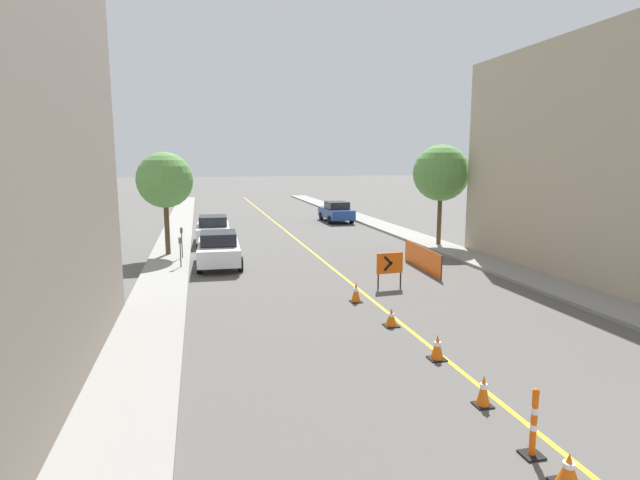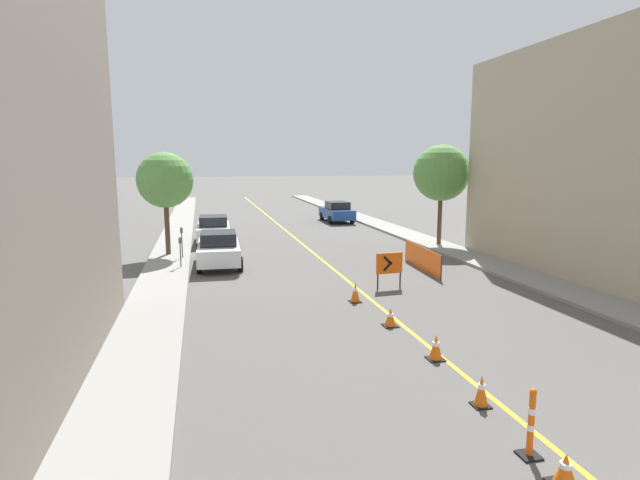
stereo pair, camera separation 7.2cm
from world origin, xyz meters
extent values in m
cube|color=gold|center=(0.00, 32.62, 0.00)|extent=(0.12, 65.23, 0.01)
cube|color=gray|center=(-7.12, 32.62, 0.07)|extent=(1.93, 65.23, 0.14)
cube|color=gray|center=(7.12, 32.62, 0.07)|extent=(1.93, 65.23, 0.14)
cone|color=orange|center=(-0.51, 6.00, 0.27)|extent=(0.33, 0.33, 0.48)
cylinder|color=white|center=(-0.51, 6.00, 0.32)|extent=(0.17, 0.17, 0.08)
cube|color=black|center=(-0.40, 8.44, 0.01)|extent=(0.33, 0.33, 0.03)
cone|color=orange|center=(-0.40, 8.44, 0.33)|extent=(0.27, 0.27, 0.61)
cylinder|color=white|center=(-0.40, 8.44, 0.41)|extent=(0.14, 0.14, 0.10)
cube|color=black|center=(-0.22, 10.76, 0.01)|extent=(0.40, 0.40, 0.03)
cone|color=orange|center=(-0.22, 10.76, 0.32)|extent=(0.32, 0.32, 0.59)
cylinder|color=white|center=(-0.22, 10.76, 0.39)|extent=(0.16, 0.16, 0.09)
cube|color=black|center=(-0.38, 13.30, 0.01)|extent=(0.42, 0.42, 0.03)
cone|color=orange|center=(-0.38, 13.30, 0.28)|extent=(0.33, 0.33, 0.50)
cylinder|color=white|center=(-0.38, 13.30, 0.34)|extent=(0.17, 0.17, 0.08)
cube|color=black|center=(-0.61, 15.91, 0.01)|extent=(0.39, 0.39, 0.03)
cone|color=orange|center=(-0.61, 15.91, 0.36)|extent=(0.31, 0.31, 0.65)
cylinder|color=white|center=(-0.61, 15.91, 0.43)|extent=(0.16, 0.16, 0.10)
cube|color=black|center=(-0.55, 6.76, 0.02)|extent=(0.33, 0.33, 0.04)
cylinder|color=#EF560C|center=(-0.55, 6.76, 0.56)|extent=(0.10, 0.10, 1.04)
cylinder|color=white|center=(-0.55, 6.76, 0.50)|extent=(0.12, 0.12, 0.10)
cylinder|color=white|center=(-0.55, 6.76, 0.79)|extent=(0.12, 0.12, 0.10)
sphere|color=#EF560C|center=(-0.55, 6.76, 1.11)|extent=(0.11, 0.11, 0.11)
cube|color=#EF560C|center=(1.17, 17.39, 0.95)|extent=(1.05, 0.14, 0.78)
cube|color=black|center=(1.10, 17.35, 1.06)|extent=(0.37, 0.05, 0.37)
cube|color=black|center=(1.10, 17.35, 0.84)|extent=(0.37, 0.05, 0.37)
cylinder|color=black|center=(0.73, 17.39, 0.28)|extent=(0.06, 0.06, 0.56)
cylinder|color=black|center=(1.62, 17.39, 0.28)|extent=(0.06, 0.06, 0.56)
cube|color=#EF560C|center=(3.77, 20.11, 0.50)|extent=(0.30, 4.15, 1.00)
cylinder|color=#262626|center=(3.63, 18.04, 0.50)|extent=(0.05, 0.05, 1.00)
cylinder|color=#262626|center=(3.90, 22.18, 0.50)|extent=(0.05, 0.05, 1.00)
cube|color=silver|center=(-4.86, 22.91, 0.68)|extent=(1.93, 4.35, 0.72)
cube|color=black|center=(-4.86, 22.69, 1.31)|extent=(1.59, 1.98, 0.55)
cylinder|color=black|center=(-5.72, 24.24, 0.32)|extent=(0.24, 0.65, 0.64)
cylinder|color=black|center=(-4.01, 24.24, 0.32)|extent=(0.24, 0.65, 0.64)
cylinder|color=black|center=(-5.72, 21.58, 0.32)|extent=(0.24, 0.65, 0.64)
cylinder|color=black|center=(-4.01, 21.58, 0.32)|extent=(0.24, 0.65, 0.64)
cube|color=silver|center=(-4.91, 29.55, 0.68)|extent=(1.94, 4.36, 0.72)
cube|color=black|center=(-4.91, 29.33, 1.31)|extent=(1.59, 1.98, 0.55)
cylinder|color=black|center=(-5.76, 30.88, 0.32)|extent=(0.24, 0.65, 0.64)
cylinder|color=black|center=(-4.05, 30.88, 0.32)|extent=(0.24, 0.65, 0.64)
cylinder|color=black|center=(-5.76, 28.21, 0.32)|extent=(0.24, 0.65, 0.64)
cylinder|color=black|center=(-4.05, 28.21, 0.32)|extent=(0.24, 0.65, 0.64)
cube|color=navy|center=(4.67, 37.52, 0.68)|extent=(1.86, 4.32, 0.72)
cube|color=black|center=(4.67, 37.30, 1.31)|extent=(1.56, 1.96, 0.55)
cylinder|color=black|center=(3.81, 38.85, 0.32)|extent=(0.23, 0.64, 0.64)
cylinder|color=black|center=(5.52, 38.85, 0.32)|extent=(0.23, 0.64, 0.64)
cylinder|color=black|center=(3.81, 36.19, 0.32)|extent=(0.23, 0.64, 0.64)
cylinder|color=black|center=(5.52, 36.19, 0.32)|extent=(0.23, 0.64, 0.64)
cylinder|color=#4C4C51|center=(-6.51, 22.47, 0.66)|extent=(0.05, 0.05, 1.04)
cube|color=#565B60|center=(-6.51, 22.47, 1.29)|extent=(0.12, 0.10, 0.22)
sphere|color=#565B60|center=(-6.51, 22.47, 1.40)|extent=(0.11, 0.11, 0.11)
cylinder|color=#4C4C51|center=(-6.51, 24.63, 0.73)|extent=(0.05, 0.05, 1.18)
cube|color=#565B60|center=(-6.51, 24.63, 1.43)|extent=(0.12, 0.10, 0.22)
sphere|color=#565B60|center=(-6.51, 24.63, 1.54)|extent=(0.11, 0.11, 0.11)
cylinder|color=#4C3823|center=(-7.22, 25.76, 1.46)|extent=(0.24, 0.24, 2.63)
sphere|color=#568E42|center=(-7.22, 25.76, 3.78)|extent=(2.70, 2.70, 2.70)
cylinder|color=#4C3823|center=(7.22, 25.37, 1.52)|extent=(0.24, 0.24, 2.77)
sphere|color=#568E42|center=(7.22, 25.37, 4.05)|extent=(3.05, 3.05, 3.05)
camera|label=1|loc=(-5.63, 0.37, 4.73)|focal=28.00mm
camera|label=2|loc=(-5.56, 0.35, 4.73)|focal=28.00mm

